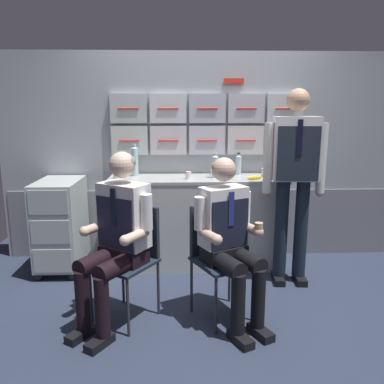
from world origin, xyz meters
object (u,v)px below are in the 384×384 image
(crew_member_standing, at_px, (294,169))
(snack_banana, at_px, (255,177))
(folding_chair_left, at_px, (132,249))
(crew_member_left, at_px, (117,232))
(sparkling_bottle_green, at_px, (215,166))
(service_trolley, at_px, (61,222))
(coffee_cup_spare, at_px, (116,175))
(crew_member_right, at_px, (229,235))
(folding_chair_right, at_px, (217,247))

(crew_member_standing, xyz_separation_m, snack_banana, (-0.29, 0.31, -0.13))
(folding_chair_left, xyz_separation_m, crew_member_standing, (1.38, 0.54, 0.53))
(crew_member_standing, height_order, snack_banana, crew_member_standing)
(crew_member_left, bearing_deg, sparkling_bottle_green, 53.37)
(service_trolley, xyz_separation_m, coffee_cup_spare, (0.56, 0.02, 0.47))
(sparkling_bottle_green, bearing_deg, crew_member_left, -126.63)
(crew_member_right, relative_size, sparkling_bottle_green, 5.00)
(crew_member_right, distance_m, crew_member_standing, 1.02)
(folding_chair_left, height_order, crew_member_right, crew_member_right)
(service_trolley, distance_m, snack_banana, 1.96)
(crew_member_left, height_order, coffee_cup_spare, crew_member_left)
(crew_member_left, height_order, snack_banana, crew_member_left)
(crew_member_standing, xyz_separation_m, coffee_cup_spare, (-1.63, 0.37, -0.11))
(crew_member_right, bearing_deg, service_trolley, 146.10)
(crew_member_left, distance_m, coffee_cup_spare, 1.08)
(service_trolley, xyz_separation_m, folding_chair_right, (1.46, -0.89, 0.05))
(coffee_cup_spare, bearing_deg, snack_banana, -2.49)
(crew_member_left, bearing_deg, service_trolley, 125.09)
(crew_member_standing, bearing_deg, crew_member_right, -133.97)
(crew_member_standing, bearing_deg, folding_chair_right, -143.86)
(crew_member_right, distance_m, sparkling_bottle_green, 1.15)
(coffee_cup_spare, bearing_deg, crew_member_left, -81.45)
(crew_member_standing, relative_size, coffee_cup_spare, 24.85)
(folding_chair_left, xyz_separation_m, folding_chair_right, (0.65, 0.00, 0.00))
(service_trolley, bearing_deg, folding_chair_right, -31.21)
(service_trolley, height_order, crew_member_standing, crew_member_standing)
(crew_member_left, bearing_deg, coffee_cup_spare, 98.55)
(folding_chair_left, bearing_deg, crew_member_right, -10.99)
(crew_member_left, distance_m, sparkling_bottle_green, 1.39)
(service_trolley, xyz_separation_m, folding_chair_left, (0.81, -0.89, 0.05))
(crew_member_left, height_order, folding_chair_right, crew_member_left)
(service_trolley, distance_m, coffee_cup_spare, 0.73)
(sparkling_bottle_green, relative_size, snack_banana, 1.44)
(folding_chair_right, height_order, crew_member_standing, crew_member_standing)
(folding_chair_right, distance_m, sparkling_bottle_green, 1.07)
(folding_chair_left, distance_m, crew_member_standing, 1.57)
(crew_member_right, height_order, sparkling_bottle_green, crew_member_right)
(crew_member_left, relative_size, sparkling_bottle_green, 5.18)
(sparkling_bottle_green, xyz_separation_m, snack_banana, (0.38, -0.10, -0.10))
(service_trolley, bearing_deg, crew_member_standing, -9.17)
(folding_chair_left, distance_m, folding_chair_right, 0.65)
(folding_chair_right, xyz_separation_m, coffee_cup_spare, (-0.90, 0.91, 0.41))
(crew_member_left, distance_m, folding_chair_right, 0.78)
(folding_chair_right, bearing_deg, coffee_cup_spare, 134.80)
(crew_member_right, bearing_deg, crew_member_standing, 46.03)
(crew_member_standing, distance_m, sparkling_bottle_green, 0.78)
(crew_member_left, relative_size, snack_banana, 7.47)
(sparkling_bottle_green, bearing_deg, coffee_cup_spare, -177.55)
(coffee_cup_spare, bearing_deg, folding_chair_right, -45.20)
(sparkling_bottle_green, distance_m, coffee_cup_spare, 0.97)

